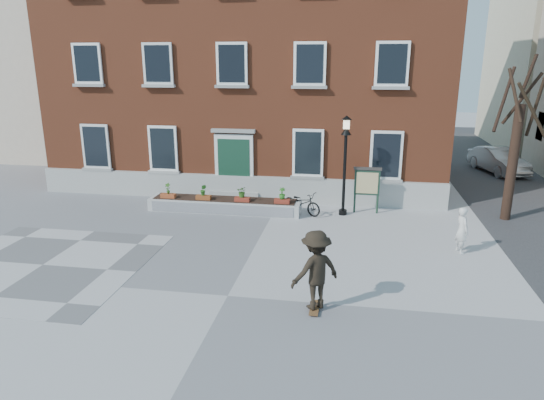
% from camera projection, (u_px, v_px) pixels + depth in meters
% --- Properties ---
extents(ground, '(100.00, 100.00, 0.00)m').
position_uv_depth(ground, '(228.00, 296.00, 12.67)').
color(ground, '#9E9EA1').
rests_on(ground, ground).
extents(checker_patch, '(6.00, 6.00, 0.01)m').
position_uv_depth(checker_patch, '(43.00, 265.00, 14.58)').
color(checker_patch, '#5D5D5F').
rests_on(checker_patch, ground).
extents(distant_building, '(10.00, 12.00, 13.00)m').
position_uv_depth(distant_building, '(42.00, 52.00, 32.70)').
color(distant_building, beige).
rests_on(distant_building, ground).
extents(bicycle, '(1.83, 1.40, 0.92)m').
position_uv_depth(bicycle, '(302.00, 203.00, 19.32)').
color(bicycle, black).
rests_on(bicycle, ground).
extents(parked_car, '(2.56, 4.39, 1.37)m').
position_uv_depth(parked_car, '(498.00, 160.00, 26.42)').
color(parked_car, '#A7A9AC').
rests_on(parked_car, ground).
extents(bystander, '(0.52, 0.64, 1.51)m').
position_uv_depth(bystander, '(462.00, 230.00, 15.34)').
color(bystander, silver).
rests_on(bystander, ground).
extents(brick_building, '(18.40, 10.85, 12.60)m').
position_uv_depth(brick_building, '(256.00, 53.00, 24.48)').
color(brick_building, brown).
rests_on(brick_building, ground).
extents(planter_assembly, '(6.20, 1.12, 1.15)m').
position_uv_depth(planter_assembly, '(225.00, 204.00, 19.70)').
color(planter_assembly, beige).
rests_on(planter_assembly, ground).
extents(bare_tree, '(1.83, 1.83, 6.16)m').
position_uv_depth(bare_tree, '(515.00, 148.00, 18.03)').
color(bare_tree, '#311F16').
rests_on(bare_tree, ground).
extents(lamp_post, '(0.40, 0.40, 3.93)m').
position_uv_depth(lamp_post, '(345.00, 152.00, 18.66)').
color(lamp_post, black).
rests_on(lamp_post, ground).
extents(notice_board, '(1.10, 0.16, 1.87)m').
position_uv_depth(notice_board, '(367.00, 182.00, 19.25)').
color(notice_board, '#1A3425').
rests_on(notice_board, ground).
extents(skateboarder, '(1.47, 1.36, 2.07)m').
position_uv_depth(skateboarder, '(316.00, 270.00, 11.67)').
color(skateboarder, brown).
rests_on(skateboarder, ground).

